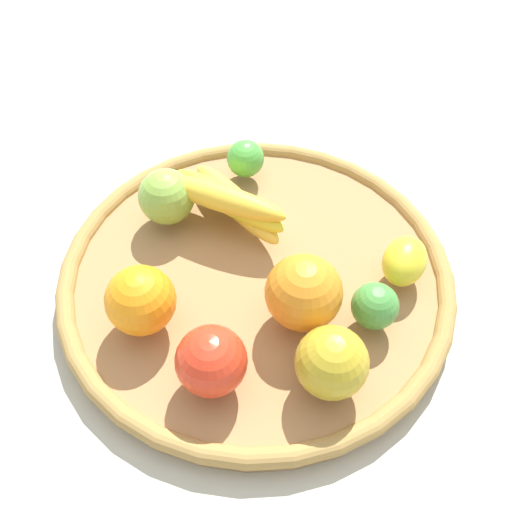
{
  "coord_description": "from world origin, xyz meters",
  "views": [
    {
      "loc": [
        0.35,
        -0.21,
        0.54
      ],
      "look_at": [
        0.0,
        0.0,
        0.05
      ],
      "focal_mm": 40.67,
      "sensor_mm": 36.0,
      "label": 1
    }
  ],
  "objects_px": {
    "lime_1": "(375,306)",
    "orange_1": "(304,293)",
    "apple_1": "(211,361)",
    "lime_0": "(245,159)",
    "apple_0": "(332,363)",
    "lemon_0": "(405,261)",
    "apple_2": "(166,197)",
    "orange_0": "(142,303)",
    "banana_bunch": "(229,200)"
  },
  "relations": [
    {
      "from": "lime_1",
      "to": "orange_1",
      "type": "relative_size",
      "value": 0.62
    },
    {
      "from": "apple_2",
      "to": "apple_0",
      "type": "xyz_separation_m",
      "value": [
        0.28,
        0.03,
        0.0
      ]
    },
    {
      "from": "lime_1",
      "to": "apple_2",
      "type": "height_order",
      "value": "apple_2"
    },
    {
      "from": "lime_1",
      "to": "apple_1",
      "type": "xyz_separation_m",
      "value": [
        -0.03,
        -0.17,
        0.01
      ]
    },
    {
      "from": "lime_0",
      "to": "orange_1",
      "type": "bearing_deg",
      "value": -16.0
    },
    {
      "from": "orange_0",
      "to": "lime_0",
      "type": "bearing_deg",
      "value": 125.15
    },
    {
      "from": "apple_1",
      "to": "apple_0",
      "type": "xyz_separation_m",
      "value": [
        0.06,
        0.09,
        0.0
      ]
    },
    {
      "from": "orange_1",
      "to": "lime_0",
      "type": "relative_size",
      "value": 1.67
    },
    {
      "from": "apple_2",
      "to": "orange_1",
      "type": "height_order",
      "value": "orange_1"
    },
    {
      "from": "lime_0",
      "to": "lemon_0",
      "type": "xyz_separation_m",
      "value": [
        0.23,
        0.06,
        -0.0
      ]
    },
    {
      "from": "apple_1",
      "to": "apple_0",
      "type": "distance_m",
      "value": 0.11
    },
    {
      "from": "banana_bunch",
      "to": "lime_0",
      "type": "height_order",
      "value": "banana_bunch"
    },
    {
      "from": "orange_1",
      "to": "lemon_0",
      "type": "distance_m",
      "value": 0.13
    },
    {
      "from": "banana_bunch",
      "to": "apple_0",
      "type": "bearing_deg",
      "value": -6.29
    },
    {
      "from": "lemon_0",
      "to": "apple_2",
      "type": "bearing_deg",
      "value": -139.95
    },
    {
      "from": "apple_0",
      "to": "lemon_0",
      "type": "bearing_deg",
      "value": 113.65
    },
    {
      "from": "lime_0",
      "to": "apple_2",
      "type": "bearing_deg",
      "value": -81.02
    },
    {
      "from": "apple_2",
      "to": "orange_1",
      "type": "relative_size",
      "value": 0.83
    },
    {
      "from": "orange_0",
      "to": "lime_0",
      "type": "xyz_separation_m",
      "value": [
        -0.14,
        0.21,
        -0.01
      ]
    },
    {
      "from": "orange_1",
      "to": "lime_1",
      "type": "bearing_deg",
      "value": 54.03
    },
    {
      "from": "orange_1",
      "to": "lime_0",
      "type": "bearing_deg",
      "value": 164.0
    },
    {
      "from": "apple_2",
      "to": "apple_1",
      "type": "xyz_separation_m",
      "value": [
        0.22,
        -0.06,
        0.0
      ]
    },
    {
      "from": "apple_1",
      "to": "lime_0",
      "type": "xyz_separation_m",
      "value": [
        -0.24,
        0.18,
        -0.01
      ]
    },
    {
      "from": "lime_1",
      "to": "apple_1",
      "type": "height_order",
      "value": "apple_1"
    },
    {
      "from": "orange_0",
      "to": "apple_0",
      "type": "distance_m",
      "value": 0.19
    },
    {
      "from": "orange_0",
      "to": "lemon_0",
      "type": "height_order",
      "value": "orange_0"
    },
    {
      "from": "apple_2",
      "to": "orange_0",
      "type": "xyz_separation_m",
      "value": [
        0.13,
        -0.09,
        0.0
      ]
    },
    {
      "from": "apple_1",
      "to": "lime_0",
      "type": "relative_size",
      "value": 1.44
    },
    {
      "from": "orange_0",
      "to": "lemon_0",
      "type": "xyz_separation_m",
      "value": [
        0.09,
        0.27,
        -0.01
      ]
    },
    {
      "from": "orange_0",
      "to": "lime_0",
      "type": "distance_m",
      "value": 0.25
    },
    {
      "from": "apple_0",
      "to": "lime_0",
      "type": "relative_size",
      "value": 1.47
    },
    {
      "from": "banana_bunch",
      "to": "lemon_0",
      "type": "distance_m",
      "value": 0.21
    },
    {
      "from": "apple_2",
      "to": "orange_1",
      "type": "bearing_deg",
      "value": 15.38
    },
    {
      "from": "lemon_0",
      "to": "banana_bunch",
      "type": "bearing_deg",
      "value": -145.58
    },
    {
      "from": "apple_1",
      "to": "orange_1",
      "type": "bearing_deg",
      "value": 98.3
    },
    {
      "from": "lime_1",
      "to": "banana_bunch",
      "type": "distance_m",
      "value": 0.21
    },
    {
      "from": "lime_1",
      "to": "apple_0",
      "type": "relative_size",
      "value": 0.7
    },
    {
      "from": "apple_1",
      "to": "orange_1",
      "type": "xyz_separation_m",
      "value": [
        -0.02,
        0.11,
        0.01
      ]
    },
    {
      "from": "banana_bunch",
      "to": "orange_0",
      "type": "relative_size",
      "value": 2.29
    },
    {
      "from": "apple_2",
      "to": "orange_0",
      "type": "relative_size",
      "value": 0.92
    },
    {
      "from": "banana_bunch",
      "to": "apple_1",
      "type": "distance_m",
      "value": 0.21
    },
    {
      "from": "lime_1",
      "to": "banana_bunch",
      "type": "relative_size",
      "value": 0.3
    },
    {
      "from": "banana_bunch",
      "to": "orange_0",
      "type": "height_order",
      "value": "orange_0"
    },
    {
      "from": "lime_0",
      "to": "apple_1",
      "type": "bearing_deg",
      "value": -36.92
    },
    {
      "from": "banana_bunch",
      "to": "lime_0",
      "type": "relative_size",
      "value": 3.47
    },
    {
      "from": "orange_0",
      "to": "apple_1",
      "type": "xyz_separation_m",
      "value": [
        0.09,
        0.03,
        -0.0
      ]
    },
    {
      "from": "orange_0",
      "to": "apple_2",
      "type": "bearing_deg",
      "value": 145.33
    },
    {
      "from": "lime_1",
      "to": "lemon_0",
      "type": "xyz_separation_m",
      "value": [
        -0.03,
        0.07,
        -0.0
      ]
    },
    {
      "from": "banana_bunch",
      "to": "apple_0",
      "type": "relative_size",
      "value": 2.36
    },
    {
      "from": "lime_1",
      "to": "orange_0",
      "type": "bearing_deg",
      "value": -120.37
    }
  ]
}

